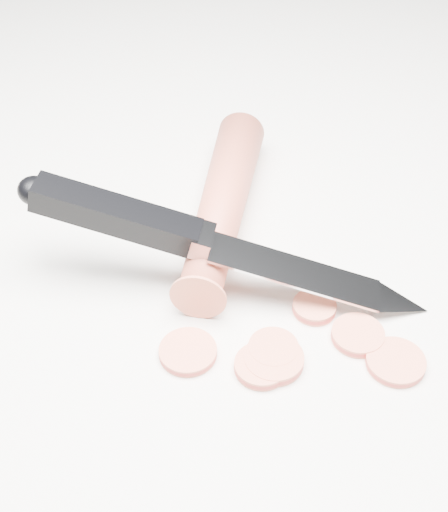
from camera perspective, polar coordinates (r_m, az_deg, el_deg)
name	(u,v)px	position (r m, az deg, el deg)	size (l,w,h in m)	color
ground	(243,288)	(0.48, 1.56, -2.55)	(2.40, 2.40, 0.00)	white
carrot	(223,204)	(0.51, -0.10, 4.19)	(0.03, 0.03, 0.19)	#BE4934
carrot_slice_0	(188,352)	(0.44, -2.90, -7.67)	(0.04, 0.04, 0.01)	#E1694A
carrot_slice_1	(261,366)	(0.43, 3.02, -8.78)	(0.03, 0.03, 0.01)	#E1694A
carrot_slice_2	(273,349)	(0.44, 3.96, -7.46)	(0.03, 0.03, 0.01)	#E1694A
carrot_slice_3	(314,307)	(0.47, 7.25, -4.08)	(0.03, 0.03, 0.01)	#E1694A
carrot_slice_4	(396,362)	(0.45, 13.57, -8.25)	(0.04, 0.04, 0.01)	#E1694A
carrot_slice_5	(274,359)	(0.44, 3.99, -8.25)	(0.04, 0.04, 0.01)	#E1694A
carrot_slice_6	(358,335)	(0.46, 10.65, -6.25)	(0.03, 0.03, 0.01)	#E1694A
kitchen_knife	(226,243)	(0.45, 0.14, 1.03)	(0.24, 0.17, 0.08)	#B4B6BB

